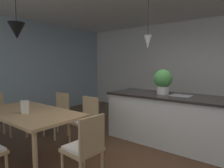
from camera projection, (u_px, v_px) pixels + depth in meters
ground_plane at (151, 163)px, 2.97m from camera, size 10.00×8.40×0.04m
wall_back_kitchen at (208, 69)px, 5.38m from camera, size 10.00×0.12×2.70m
window_wall_left_glazing at (16, 69)px, 5.36m from camera, size 0.06×8.40×2.70m
dining_table at (29, 115)px, 3.13m from camera, size 1.79×0.93×0.72m
chair_far_left at (58, 113)px, 4.05m from camera, size 0.42×0.42×0.87m
chair_kitchen_end at (85, 147)px, 2.36m from camera, size 0.42×0.42×0.87m
chair_far_right at (85, 120)px, 3.55m from camera, size 0.40×0.40×0.87m
kitchen_island at (167, 118)px, 3.72m from camera, size 2.19×0.90×0.91m
pendant_over_table at (17, 31)px, 3.03m from camera, size 0.25×0.25×0.85m
pendant_over_island_main at (148, 42)px, 3.84m from camera, size 0.16×0.16×0.93m
potted_plant_on_island at (163, 80)px, 3.71m from camera, size 0.35×0.35×0.47m
vase_on_dining_table at (25, 107)px, 2.99m from camera, size 0.13×0.13×0.19m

